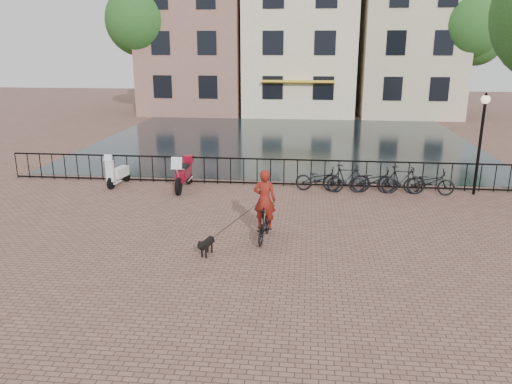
# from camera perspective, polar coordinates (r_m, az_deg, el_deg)

# --- Properties ---
(ground) EXTENTS (100.00, 100.00, 0.00)m
(ground) POSITION_cam_1_polar(r_m,az_deg,el_deg) (11.20, -1.68, -10.25)
(ground) COLOR brown
(ground) RESTS_ON ground
(canal_water) EXTENTS (20.00, 20.00, 0.00)m
(canal_water) POSITION_cam_1_polar(r_m,az_deg,el_deg) (27.71, 3.20, 5.93)
(canal_water) COLOR black
(canal_water) RESTS_ON ground
(railing) EXTENTS (20.00, 0.05, 1.02)m
(railing) POSITION_cam_1_polar(r_m,az_deg,el_deg) (18.52, 1.66, 2.27)
(railing) COLOR black
(railing) RESTS_ON ground
(canal_house_left) EXTENTS (7.50, 9.00, 12.80)m
(canal_house_left) POSITION_cam_1_polar(r_m,az_deg,el_deg) (40.91, -6.73, 18.22)
(canal_house_left) COLOR #82564B
(canal_house_left) RESTS_ON ground
(canal_house_mid) EXTENTS (8.00, 9.50, 11.80)m
(canal_house_mid) POSITION_cam_1_polar(r_m,az_deg,el_deg) (39.93, 5.12, 17.59)
(canal_house_mid) COLOR beige
(canal_house_mid) RESTS_ON ground
(canal_house_right) EXTENTS (7.00, 9.00, 13.30)m
(canal_house_right) POSITION_cam_1_polar(r_m,az_deg,el_deg) (40.57, 17.11, 18.01)
(canal_house_right) COLOR tan
(canal_house_right) RESTS_ON ground
(tree_far_left) EXTENTS (5.04, 5.04, 9.27)m
(tree_far_left) POSITION_cam_1_polar(r_m,az_deg,el_deg) (38.98, -13.07, 18.50)
(tree_far_left) COLOR black
(tree_far_left) RESTS_ON ground
(tree_far_right) EXTENTS (4.76, 4.76, 8.76)m
(tree_far_right) POSITION_cam_1_polar(r_m,az_deg,el_deg) (38.43, 23.27, 17.12)
(tree_far_right) COLOR black
(tree_far_right) RESTS_ON ground
(lamp_post) EXTENTS (0.30, 0.30, 3.45)m
(lamp_post) POSITION_cam_1_polar(r_m,az_deg,el_deg) (18.64, 24.43, 6.79)
(lamp_post) COLOR black
(lamp_post) RESTS_ON ground
(cyclist) EXTENTS (0.76, 1.70, 2.27)m
(cyclist) POSITION_cam_1_polar(r_m,az_deg,el_deg) (13.18, 0.99, -2.00)
(cyclist) COLOR black
(cyclist) RESTS_ON ground
(dog) EXTENTS (0.41, 0.78, 0.50)m
(dog) POSITION_cam_1_polar(r_m,az_deg,el_deg) (12.50, -5.65, -6.12)
(dog) COLOR black
(dog) RESTS_ON ground
(motorcycle) EXTENTS (0.47, 1.97, 1.40)m
(motorcycle) POSITION_cam_1_polar(r_m,az_deg,el_deg) (18.16, -8.30, 2.46)
(motorcycle) COLOR maroon
(motorcycle) RESTS_ON ground
(scooter) EXTENTS (0.62, 1.47, 1.33)m
(scooter) POSITION_cam_1_polar(r_m,az_deg,el_deg) (19.21, -15.49, 2.68)
(scooter) COLOR silver
(scooter) RESTS_ON ground
(parked_bike_0) EXTENTS (1.78, 0.83, 0.90)m
(parked_bike_0) POSITION_cam_1_polar(r_m,az_deg,el_deg) (17.91, 7.26, 1.48)
(parked_bike_0) COLOR black
(parked_bike_0) RESTS_ON ground
(parked_bike_1) EXTENTS (1.67, 0.48, 1.00)m
(parked_bike_1) POSITION_cam_1_polar(r_m,az_deg,el_deg) (17.94, 10.30, 1.53)
(parked_bike_1) COLOR black
(parked_bike_1) RESTS_ON ground
(parked_bike_2) EXTENTS (1.72, 0.62, 0.90)m
(parked_bike_2) POSITION_cam_1_polar(r_m,az_deg,el_deg) (18.05, 13.30, 1.28)
(parked_bike_2) COLOR black
(parked_bike_2) RESTS_ON ground
(parked_bike_3) EXTENTS (1.67, 0.48, 1.00)m
(parked_bike_3) POSITION_cam_1_polar(r_m,az_deg,el_deg) (18.19, 16.28, 1.33)
(parked_bike_3) COLOR black
(parked_bike_3) RESTS_ON ground
(parked_bike_4) EXTENTS (1.76, 0.76, 0.90)m
(parked_bike_4) POSITION_cam_1_polar(r_m,az_deg,el_deg) (18.39, 19.18, 1.08)
(parked_bike_4) COLOR black
(parked_bike_4) RESTS_ON ground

